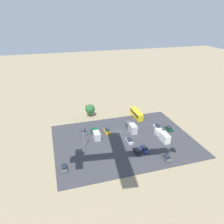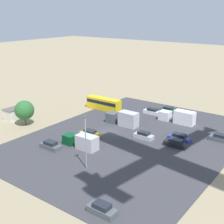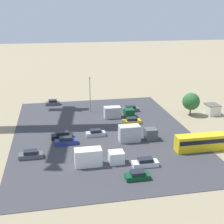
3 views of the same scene
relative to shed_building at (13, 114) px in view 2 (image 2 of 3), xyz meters
name	(u,v)px [view 2 (image 2 of 3)]	position (x,y,z in m)	size (l,w,h in m)	color
ground_plane	(108,132)	(-7.46, 24.36, -1.41)	(400.00, 400.00, 0.00)	gray
parking_lot_surface	(132,139)	(-7.46, 30.92, -1.37)	(53.55, 39.67, 0.08)	#38383D
shed_building	(13,114)	(0.00, 0.00, 0.00)	(3.96, 3.34, 2.80)	silver
bus	(104,103)	(-20.06, 13.20, 0.39)	(2.58, 10.26, 3.18)	gold
parked_car_0	(144,136)	(-8.97, 32.78, -0.70)	(1.79, 4.27, 1.50)	#ADB2B7
parked_car_1	(102,209)	(16.64, 41.82, -0.67)	(1.83, 4.18, 1.58)	#4C5156
parked_car_2	(152,112)	(-24.56, 26.01, -0.68)	(1.85, 4.73, 1.54)	silver
parked_car_3	(179,138)	(-12.23, 39.46, -0.65)	(1.70, 4.75, 1.62)	navy
parked_car_4	(168,110)	(-28.56, 28.56, -0.73)	(1.95, 4.07, 1.43)	#0C4723
parked_car_5	(176,143)	(-9.14, 40.13, -0.65)	(1.73, 4.75, 1.63)	black
parked_car_6	(90,134)	(-2.84, 22.96, -0.70)	(1.99, 4.49, 1.50)	gold
parked_car_7	(220,138)	(-17.32, 46.36, -0.69)	(1.88, 4.48, 1.54)	#4C5156
parked_car_8	(51,146)	(6.52, 20.86, -0.67)	(1.90, 4.48, 1.59)	#4C5156
parked_truck_0	(82,142)	(2.42, 25.50, -0.01)	(2.44, 7.82, 2.88)	#0C4723
parked_truck_1	(124,119)	(-13.09, 24.77, 0.26)	(2.46, 8.19, 3.47)	#4C5156
parked_truck_2	(179,117)	(-22.36, 34.55, 0.14)	(2.35, 8.94, 3.21)	silver
tree_near_shed	(24,110)	(0.77, 5.90, 2.31)	(4.59, 4.59, 6.02)	brown
light_pole_lot_centre	(86,140)	(8.34, 31.78, 3.87)	(0.90, 0.28, 9.53)	gray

